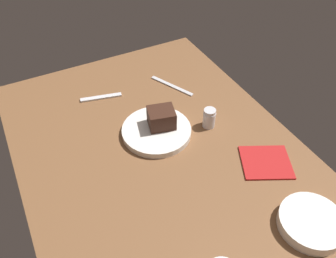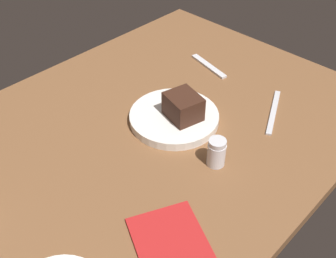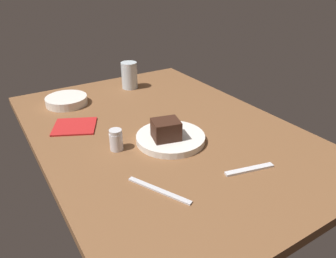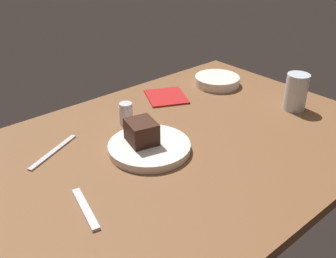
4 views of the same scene
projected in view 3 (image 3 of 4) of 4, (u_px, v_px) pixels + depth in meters
dining_table at (162, 132)px, 114.50cm from camera, size 120.00×84.00×3.00cm
dessert_plate at (171, 138)px, 105.05cm from camera, size 22.63×22.63×2.18cm
chocolate_cake_slice at (166, 130)px, 101.46cm from camera, size 9.16×9.98×6.22cm
salt_shaker at (116, 140)px, 99.44cm from camera, size 4.18×4.18×6.86cm
water_glass at (129, 75)px, 147.69cm from camera, size 7.31×7.31×12.12cm
side_bowl at (67, 101)px, 132.22cm from camera, size 16.78×16.78×3.34cm
dessert_spoon at (249, 169)px, 90.49cm from camera, size 5.17×15.02×0.70cm
butter_knife at (159, 190)px, 82.36cm from camera, size 17.76×9.42×0.50cm
folded_napkin at (75, 126)px, 114.35cm from camera, size 18.28×18.92×0.60cm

